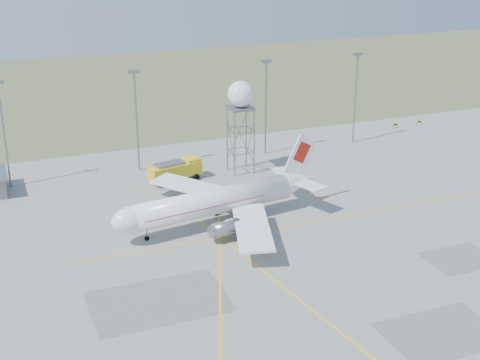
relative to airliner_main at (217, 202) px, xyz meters
name	(u,v)px	position (x,y,z in m)	size (l,w,h in m)	color
ground	(349,329)	(4.39, -35.34, -4.00)	(400.00, 400.00, 0.00)	#9B9C96
grass_strip	(113,89)	(4.39, 104.66, -3.98)	(400.00, 120.00, 0.03)	#4C5F34
mast_a	(3,126)	(-30.61, 30.66, 8.07)	(2.20, 0.50, 20.50)	slate
mast_b	(136,112)	(-5.61, 30.66, 8.07)	(2.20, 0.50, 20.50)	slate
mast_c	(266,100)	(22.39, 30.66, 8.07)	(2.20, 0.50, 20.50)	slate
mast_d	(356,91)	(44.39, 30.66, 8.07)	(2.20, 0.50, 20.50)	slate
taxi_sign_near	(395,125)	(59.99, 36.65, -3.11)	(1.60, 0.17, 1.20)	black
taxi_sign_far	(419,122)	(66.99, 36.65, -3.11)	(1.60, 0.17, 1.20)	black
airliner_main	(217,202)	(0.00, 0.00, 0.00)	(38.28, 36.88, 13.04)	white
radar_tower	(241,122)	(13.11, 21.95, 6.43)	(5.13, 5.13, 18.59)	slate
fire_truck	(176,171)	(-0.38, 21.77, -2.01)	(10.79, 5.71, 4.13)	gold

